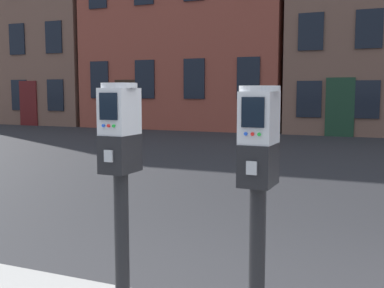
{
  "coord_description": "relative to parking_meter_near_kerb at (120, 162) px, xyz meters",
  "views": [
    {
      "loc": [
        1.19,
        -2.75,
        1.61
      ],
      "look_at": [
        0.12,
        -0.22,
        1.3
      ],
      "focal_mm": 44.15,
      "sensor_mm": 36.0,
      "label": 1
    }
  ],
  "objects": [
    {
      "name": "parking_meter_near_kerb",
      "position": [
        0.0,
        0.0,
        0.0
      ],
      "size": [
        0.22,
        0.25,
        1.52
      ],
      "rotation": [
        0.0,
        0.0,
        -1.59
      ],
      "color": "black",
      "rests_on": "sidewalk_slab"
    },
    {
      "name": "townhouse_brownstone",
      "position": [
        -15.97,
        17.9,
        4.04
      ],
      "size": [
        8.55,
        5.65,
        10.44
      ],
      "color": "brown",
      "rests_on": "ground_plane"
    },
    {
      "name": "townhouse_brick_corner",
      "position": [
        -6.99,
        18.36,
        4.58
      ],
      "size": [
        8.98,
        6.58,
        11.52
      ],
      "color": "brown",
      "rests_on": "ground_plane"
    },
    {
      "name": "parking_meter_twin_adjacent",
      "position": [
        0.85,
        -0.0,
        -0.01
      ],
      "size": [
        0.22,
        0.25,
        1.5
      ],
      "rotation": [
        0.0,
        0.0,
        -1.59
      ],
      "color": "black",
      "rests_on": "sidewalk_slab"
    }
  ]
}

